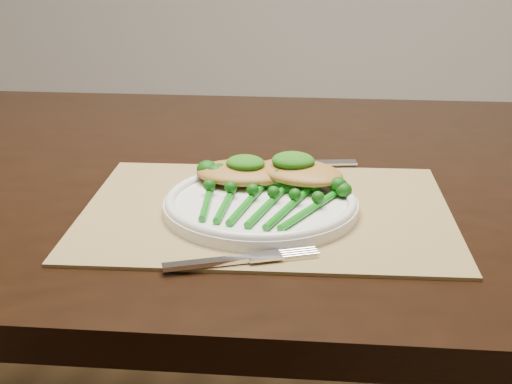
% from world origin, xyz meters
% --- Properties ---
extents(dining_table, '(1.71, 1.11, 0.75)m').
position_xyz_m(dining_table, '(-0.11, 0.07, 0.38)').
color(dining_table, black).
rests_on(dining_table, ground).
extents(placemat, '(0.50, 0.40, 0.00)m').
position_xyz_m(placemat, '(-0.03, -0.08, 0.75)').
color(placemat, olive).
rests_on(placemat, dining_table).
extents(dinner_plate, '(0.24, 0.24, 0.02)m').
position_xyz_m(dinner_plate, '(-0.03, -0.09, 0.76)').
color(dinner_plate, white).
rests_on(dinner_plate, placemat).
extents(knife, '(0.21, 0.08, 0.01)m').
position_xyz_m(knife, '(-0.06, 0.08, 0.76)').
color(knife, silver).
rests_on(knife, placemat).
extents(fork, '(0.16, 0.09, 0.01)m').
position_xyz_m(fork, '(-0.01, -0.23, 0.76)').
color(fork, silver).
rests_on(fork, placemat).
extents(chicken_fillet_left, '(0.13, 0.10, 0.02)m').
position_xyz_m(chicken_fillet_left, '(-0.07, -0.03, 0.78)').
color(chicken_fillet_left, '#B07C33').
rests_on(chicken_fillet_left, dinner_plate).
extents(chicken_fillet_right, '(0.14, 0.12, 0.02)m').
position_xyz_m(chicken_fillet_right, '(0.00, -0.03, 0.79)').
color(chicken_fillet_right, '#B07C33').
rests_on(chicken_fillet_right, dinner_plate).
extents(pesto_dollop_left, '(0.05, 0.04, 0.02)m').
position_xyz_m(pesto_dollop_left, '(-0.07, -0.03, 0.80)').
color(pesto_dollop_left, '#154D0B').
rests_on(pesto_dollop_left, chicken_fillet_left).
extents(pesto_dollop_right, '(0.06, 0.05, 0.02)m').
position_xyz_m(pesto_dollop_right, '(-0.00, -0.02, 0.80)').
color(pesto_dollop_right, '#154D0B').
rests_on(pesto_dollop_right, chicken_fillet_right).
extents(broccolini_bundle, '(0.16, 0.18, 0.04)m').
position_xyz_m(broccolini_bundle, '(-0.03, -0.11, 0.77)').
color(broccolini_bundle, '#0E6C11').
rests_on(broccolini_bundle, dinner_plate).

